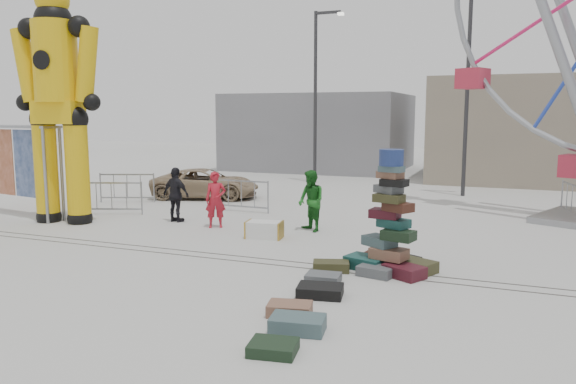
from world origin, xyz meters
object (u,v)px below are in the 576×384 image
at_px(barricade_dummy_a, 127,188).
at_px(barricade_wheel_back, 572,201).
at_px(barricade_dummy_c, 241,196).
at_px(parked_suv, 205,183).
at_px(crash_test_dummy, 57,95).
at_px(banner_scaffold, 13,148).
at_px(lamp_post_left, 317,88).
at_px(steamer_trunk, 264,230).
at_px(pedestrian_black, 176,195).
at_px(lamp_post_right, 470,83).
at_px(barricade_dummy_b, 112,198).
at_px(pedestrian_red, 216,200).
at_px(pedestrian_green, 311,201).
at_px(suitcase_tower, 390,237).

distance_m(barricade_dummy_a, barricade_wheel_back, 15.42).
xyz_separation_m(barricade_dummy_c, parked_suv, (-2.67, 2.24, 0.03)).
distance_m(crash_test_dummy, banner_scaffold, 2.73).
xyz_separation_m(lamp_post_left, barricade_dummy_a, (-4.69, -8.33, -3.93)).
height_order(steamer_trunk, pedestrian_black, pedestrian_black).
height_order(lamp_post_right, barricade_dummy_b, lamp_post_right).
xyz_separation_m(lamp_post_right, pedestrian_red, (-6.34, -9.24, -3.66)).
distance_m(steamer_trunk, barricade_dummy_b, 6.28).
bearing_deg(steamer_trunk, lamp_post_right, 58.37).
distance_m(steamer_trunk, barricade_wheel_back, 10.17).
distance_m(barricade_dummy_b, parked_suv, 4.42).
xyz_separation_m(steamer_trunk, barricade_wheel_back, (7.97, 6.31, 0.33)).
xyz_separation_m(steamer_trunk, barricade_dummy_c, (-2.37, 3.44, 0.33)).
bearing_deg(pedestrian_green, steamer_trunk, -85.36).
bearing_deg(crash_test_dummy, barricade_dummy_c, 33.07).
relative_size(barricade_dummy_a, parked_suv, 0.48).
relative_size(lamp_post_left, pedestrian_red, 4.86).
distance_m(barricade_dummy_b, barricade_dummy_c, 4.27).
xyz_separation_m(lamp_post_right, crash_test_dummy, (-11.06, -10.24, -0.63)).
height_order(barricade_dummy_c, pedestrian_red, pedestrian_red).
height_order(barricade_wheel_back, pedestrian_red, pedestrian_red).
distance_m(banner_scaffold, barricade_dummy_a, 4.32).
relative_size(barricade_dummy_b, parked_suv, 0.48).
bearing_deg(barricade_dummy_a, pedestrian_green, -37.79).
bearing_deg(pedestrian_black, barricade_dummy_c, -103.50).
bearing_deg(lamp_post_left, lamp_post_right, -15.95).
bearing_deg(lamp_post_left, suitcase_tower, -65.67).
xyz_separation_m(lamp_post_right, barricade_wheel_back, (3.51, -3.69, -3.93)).
xyz_separation_m(banner_scaffold, pedestrian_black, (5.34, 1.08, -1.37)).
bearing_deg(lamp_post_left, banner_scaffold, -117.44).
bearing_deg(barricade_dummy_a, pedestrian_black, -55.74).
bearing_deg(pedestrian_red, pedestrian_black, 140.79).
bearing_deg(barricade_dummy_b, suitcase_tower, -38.69).
distance_m(banner_scaffold, barricade_dummy_b, 3.43).
xyz_separation_m(steamer_trunk, barricade_dummy_b, (-6.12, 1.39, 0.33)).
relative_size(suitcase_tower, barricade_dummy_a, 1.29).
xyz_separation_m(pedestrian_green, pedestrian_black, (-4.31, -0.21, -0.03)).
relative_size(suitcase_tower, pedestrian_red, 1.57).
bearing_deg(parked_suv, barricade_dummy_c, -145.47).
bearing_deg(parked_suv, lamp_post_right, -80.96).
bearing_deg(pedestrian_red, crash_test_dummy, 164.39).
distance_m(barricade_dummy_a, parked_suv, 2.97).
height_order(lamp_post_left, barricade_wheel_back, lamp_post_left).
bearing_deg(pedestrian_black, pedestrian_red, 179.16).
bearing_deg(crash_test_dummy, pedestrian_black, 14.70).
distance_m(crash_test_dummy, barricade_dummy_c, 6.51).
relative_size(suitcase_tower, parked_suv, 0.62).
bearing_deg(pedestrian_green, pedestrian_red, -130.36).
relative_size(lamp_post_left, suitcase_tower, 3.09).
bearing_deg(pedestrian_green, barricade_dummy_b, -142.02).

